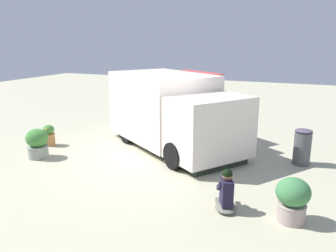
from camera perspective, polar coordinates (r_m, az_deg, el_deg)
ground_plane at (r=10.43m, az=-0.78°, el=-4.83°), size 40.00×40.00×0.00m
food_truck at (r=10.91m, az=0.79°, el=2.12°), size 4.74×5.34×2.33m
person_customer at (r=7.19m, az=9.62°, el=-11.11°), size 0.77×0.62×0.90m
planter_flowering_near at (r=10.78m, az=-20.87°, el=-2.65°), size 0.64×0.64×0.87m
planter_flowering_far at (r=11.92m, az=-19.17°, el=-1.41°), size 0.39×0.39×0.69m
planter_flowering_side at (r=7.03m, az=19.99°, el=-11.26°), size 0.65×0.65×0.88m
trash_bin at (r=10.23m, az=21.41°, el=-3.20°), size 0.47×0.47×1.01m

